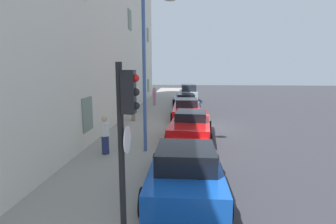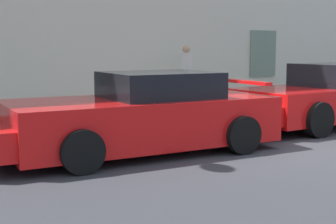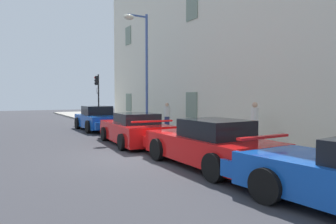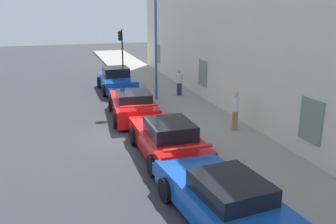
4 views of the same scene
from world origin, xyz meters
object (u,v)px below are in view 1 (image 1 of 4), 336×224
at_px(sportscar_red_lead, 186,170).
at_px(traffic_light, 126,136).
at_px(pedestrian_strolling, 133,107).
at_px(hatchback_parked, 188,94).
at_px(street_lamp, 154,45).
at_px(pedestrian_bystander, 105,135).
at_px(sportscar_tail_end, 186,103).
at_px(sportscar_white_middle, 187,111).
at_px(sportscar_yellow_flank, 190,128).
at_px(pedestrian_admiring, 154,96).

height_order(sportscar_red_lead, traffic_light, traffic_light).
bearing_deg(pedestrian_strolling, sportscar_red_lead, -159.79).
height_order(hatchback_parked, traffic_light, traffic_light).
distance_m(street_lamp, pedestrian_bystander, 4.11).
height_order(sportscar_red_lead, sportscar_tail_end, sportscar_red_lead).
xyz_separation_m(sportscar_white_middle, street_lamp, (-7.60, 1.38, 3.88)).
relative_size(sportscar_tail_end, pedestrian_bystander, 3.28).
distance_m(hatchback_parked, traffic_light, 24.32).
xyz_separation_m(traffic_light, street_lamp, (6.64, 0.37, 1.93)).
bearing_deg(sportscar_tail_end, sportscar_white_middle, -179.10).
bearing_deg(street_lamp, pedestrian_bystander, 103.89).
height_order(hatchback_parked, pedestrian_bystander, hatchback_parked).
xyz_separation_m(sportscar_yellow_flank, street_lamp, (-2.51, 1.55, 3.91)).
relative_size(sportscar_red_lead, sportscar_tail_end, 0.88).
bearing_deg(sportscar_red_lead, pedestrian_strolling, 20.21).
distance_m(hatchback_parked, street_lamp, 18.04).
relative_size(traffic_light, pedestrian_admiring, 2.09).
distance_m(sportscar_red_lead, sportscar_yellow_flank, 5.75).
distance_m(traffic_light, pedestrian_bystander, 6.78).
bearing_deg(pedestrian_admiring, sportscar_tail_end, -120.09).
bearing_deg(pedestrian_strolling, street_lamp, -160.81).
height_order(sportscar_white_middle, pedestrian_bystander, pedestrian_bystander).
distance_m(hatchback_parked, pedestrian_bystander, 18.42).
height_order(sportscar_white_middle, sportscar_tail_end, sportscar_white_middle).
height_order(hatchback_parked, pedestrian_strolling, pedestrian_strolling).
height_order(pedestrian_admiring, pedestrian_strolling, pedestrian_strolling).
bearing_deg(sportscar_red_lead, pedestrian_admiring, 9.96).
relative_size(sportscar_white_middle, pedestrian_bystander, 3.20).
bearing_deg(traffic_light, sportscar_white_middle, -4.08).
bearing_deg(pedestrian_admiring, sportscar_red_lead, -170.04).
bearing_deg(sportscar_red_lead, sportscar_yellow_flank, -2.36).
bearing_deg(sportscar_tail_end, pedestrian_bystander, 165.31).
distance_m(sportscar_red_lead, pedestrian_bystander, 4.29).
relative_size(sportscar_white_middle, pedestrian_strolling, 2.92).
height_order(sportscar_tail_end, pedestrian_bystander, pedestrian_bystander).
xyz_separation_m(hatchback_parked, pedestrian_admiring, (-3.84, 3.25, 0.19)).
bearing_deg(pedestrian_bystander, pedestrian_admiring, -1.20).
height_order(sportscar_yellow_flank, pedestrian_bystander, pedestrian_bystander).
bearing_deg(street_lamp, pedestrian_strolling, 19.19).
distance_m(sportscar_red_lead, street_lamp, 5.20).
xyz_separation_m(sportscar_red_lead, hatchback_parked, (20.83, -0.26, 0.18)).
bearing_deg(sportscar_tail_end, pedestrian_admiring, 59.91).
bearing_deg(sportscar_white_middle, sportscar_yellow_flank, -178.08).
bearing_deg(traffic_light, pedestrian_admiring, 5.70).
xyz_separation_m(sportscar_white_middle, pedestrian_bystander, (-8.08, 3.35, 0.31)).
height_order(sportscar_yellow_flank, pedestrian_strolling, pedestrian_strolling).
bearing_deg(hatchback_parked, pedestrian_strolling, 161.72).
bearing_deg(sportscar_white_middle, street_lamp, 169.69).
bearing_deg(pedestrian_admiring, traffic_light, -174.30).
bearing_deg(sportscar_yellow_flank, traffic_light, 172.62).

